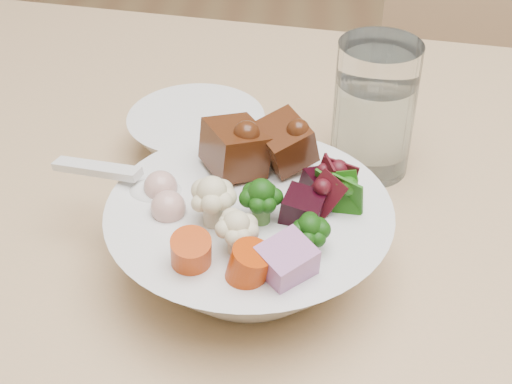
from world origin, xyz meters
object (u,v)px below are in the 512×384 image
(water_glass, at_px, (373,114))
(chair_far, at_px, (470,172))
(food_bowl, at_px, (252,234))
(side_bowl, at_px, (197,136))

(water_glass, bearing_deg, chair_far, 62.94)
(food_bowl, relative_size, water_glass, 1.70)
(side_bowl, bearing_deg, water_glass, -3.28)
(food_bowl, bearing_deg, side_bowl, 111.74)
(chair_far, relative_size, side_bowl, 6.48)
(chair_far, relative_size, food_bowl, 3.93)
(chair_far, distance_m, food_bowl, 0.77)
(side_bowl, bearing_deg, food_bowl, -68.26)
(food_bowl, bearing_deg, water_glass, 56.11)
(chair_far, distance_m, side_bowl, 0.68)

